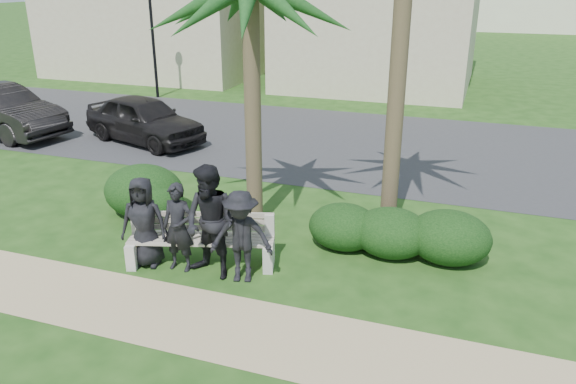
% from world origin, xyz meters
% --- Properties ---
extents(ground, '(160.00, 160.00, 0.00)m').
position_xyz_m(ground, '(0.00, 0.00, 0.00)').
color(ground, '#1D4313').
rests_on(ground, ground).
extents(footpath, '(30.00, 1.60, 0.01)m').
position_xyz_m(footpath, '(0.00, -1.80, 0.00)').
color(footpath, tan).
rests_on(footpath, ground).
extents(asphalt_street, '(160.00, 8.00, 0.01)m').
position_xyz_m(asphalt_street, '(0.00, 8.00, 0.00)').
color(asphalt_street, '#2D2D30').
rests_on(asphalt_street, ground).
extents(stucco_bldg_right, '(8.40, 8.40, 7.30)m').
position_xyz_m(stucco_bldg_right, '(-1.00, 18.00, 3.66)').
color(stucco_bldg_right, '#C3B392').
rests_on(stucco_bldg_right, ground).
extents(street_lamp, '(0.36, 0.36, 4.29)m').
position_xyz_m(street_lamp, '(-9.00, 12.00, 2.94)').
color(street_lamp, black).
rests_on(street_lamp, ground).
extents(park_bench, '(2.67, 1.28, 0.88)m').
position_xyz_m(park_bench, '(-0.56, -0.22, 0.40)').
color(park_bench, '#9F9385').
rests_on(park_bench, ground).
extents(man_a, '(0.89, 0.69, 1.60)m').
position_xyz_m(man_a, '(-1.48, -0.54, 0.80)').
color(man_a, black).
rests_on(man_a, ground).
extents(man_b, '(0.58, 0.39, 1.55)m').
position_xyz_m(man_b, '(-0.84, -0.49, 0.78)').
color(man_b, black).
rests_on(man_b, ground).
extents(man_c, '(1.09, 0.94, 1.93)m').
position_xyz_m(man_c, '(-0.22, -0.51, 0.97)').
color(man_c, black).
rests_on(man_c, ground).
extents(man_d, '(1.13, 0.82, 1.58)m').
position_xyz_m(man_d, '(0.31, -0.49, 0.79)').
color(man_d, black).
rests_on(man_d, ground).
extents(hedge_a, '(1.36, 1.12, 0.89)m').
position_xyz_m(hedge_a, '(-2.43, 1.16, 0.44)').
color(hedge_a, black).
rests_on(hedge_a, ground).
extents(hedge_b, '(1.71, 1.41, 1.11)m').
position_xyz_m(hedge_b, '(-2.72, 1.34, 0.56)').
color(hedge_b, black).
rests_on(hedge_b, ground).
extents(hedge_d, '(1.32, 1.09, 0.86)m').
position_xyz_m(hedge_d, '(1.59, 1.25, 0.43)').
color(hedge_d, black).
rests_on(hedge_d, ground).
extents(hedge_e, '(1.38, 1.14, 0.90)m').
position_xyz_m(hedge_e, '(2.46, 1.24, 0.45)').
color(hedge_e, black).
rests_on(hedge_e, ground).
extents(hedge_f, '(1.46, 1.21, 0.95)m').
position_xyz_m(hedge_f, '(3.45, 1.34, 0.48)').
color(hedge_f, black).
rests_on(hedge_f, ground).
extents(car_a, '(4.39, 2.81, 1.39)m').
position_xyz_m(car_a, '(-5.77, 6.10, 0.70)').
color(car_a, black).
rests_on(car_a, ground).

